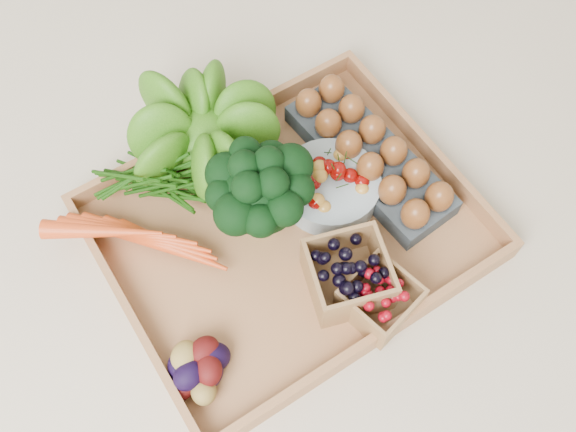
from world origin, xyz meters
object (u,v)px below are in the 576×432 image
cherry_bowl (330,187)px  broccoli (261,205)px  egg_carton (369,159)px  tray (288,232)px

cherry_bowl → broccoli: bearing=174.9°
broccoli → egg_carton: broccoli is taller
egg_carton → tray: bearing=-175.1°
tray → egg_carton: (0.18, 0.03, 0.03)m
tray → cherry_bowl: bearing=11.5°
broccoli → cherry_bowl: size_ratio=1.01×
broccoli → cherry_bowl: bearing=-5.1°
tray → egg_carton: 0.18m
broccoli → egg_carton: (0.20, -0.00, -0.04)m
tray → egg_carton: bearing=9.3°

